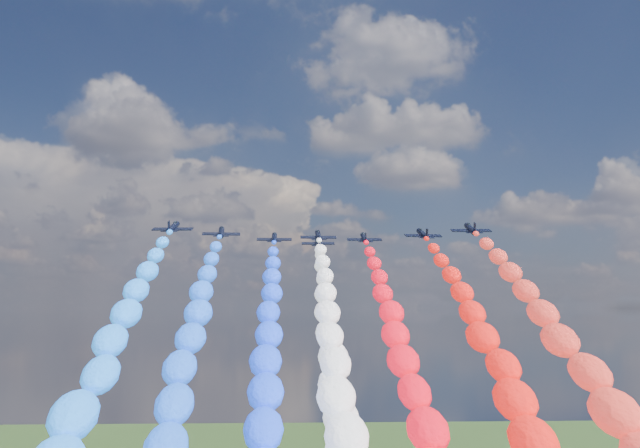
{
  "coord_description": "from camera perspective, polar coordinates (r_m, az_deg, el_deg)",
  "views": [
    {
      "loc": [
        -7.39,
        -162.55,
        84.47
      ],
      "look_at": [
        0.0,
        4.0,
        103.48
      ],
      "focal_mm": 41.58,
      "sensor_mm": 36.0,
      "label": 1
    }
  ],
  "objects": [
    {
      "name": "jet_7",
      "position": [
        162.63,
        11.51,
        -0.37
      ],
      "size": [
        8.76,
        11.76,
        5.84
      ],
      "primitive_type": null,
      "rotation": [
        0.31,
        0.0,
        -0.03
      ],
      "color": "black"
    },
    {
      "name": "jet_4",
      "position": [
        190.92,
        -0.16,
        -1.39
      ],
      "size": [
        8.59,
        11.63,
        5.84
      ],
      "primitive_type": null,
      "rotation": [
        0.31,
        0.0,
        -0.01
      ],
      "color": "black"
    },
    {
      "name": "trail_3",
      "position": [
        118.27,
        1.01,
        -10.98
      ],
      "size": [
        6.63,
        108.94,
        56.18
      ],
      "primitive_type": null,
      "color": "white"
    },
    {
      "name": "jet_5",
      "position": [
        180.55,
        3.42,
        -1.09
      ],
      "size": [
        8.51,
        11.58,
        5.84
      ],
      "primitive_type": null,
      "rotation": [
        0.31,
        0.0,
        -0.01
      ],
      "color": "black"
    },
    {
      "name": "jet_6",
      "position": [
        172.22,
        7.91,
        -0.77
      ],
      "size": [
        9.07,
        11.98,
        5.84
      ],
      "primitive_type": null,
      "rotation": [
        0.31,
        0.0,
        0.06
      ],
      "color": "black"
    },
    {
      "name": "trail_4",
      "position": [
        134.84,
        0.84,
        -10.43
      ],
      "size": [
        6.63,
        108.94,
        56.18
      ],
      "primitive_type": null,
      "color": "white"
    },
    {
      "name": "trail_7",
      "position": [
        108.95,
        19.06,
        -11.02
      ],
      "size": [
        6.63,
        108.94,
        56.18
      ],
      "primitive_type": null,
      "color": "red"
    },
    {
      "name": "trail_5",
      "position": [
        124.81,
        6.19,
        -10.71
      ],
      "size": [
        6.63,
        108.94,
        56.18
      ],
      "primitive_type": null,
      "color": "red"
    },
    {
      "name": "jet_1",
      "position": [
        168.02,
        -7.6,
        -0.64
      ],
      "size": [
        9.2,
        12.07,
        5.84
      ],
      "primitive_type": null,
      "rotation": [
        0.31,
        0.0,
        0.07
      ],
      "color": "black"
    },
    {
      "name": "jet_3",
      "position": [
        174.38,
        -0.14,
        -0.91
      ],
      "size": [
        8.56,
        11.62,
        5.84
      ],
      "primitive_type": null,
      "rotation": [
        0.31,
        0.0,
        0.01
      ],
      "color": "black"
    },
    {
      "name": "trail_1",
      "position": [
        112.16,
        -10.34,
        -11.12
      ],
      "size": [
        6.63,
        108.94,
        56.18
      ],
      "primitive_type": null,
      "color": "blue"
    },
    {
      "name": "jet_2",
      "position": [
        180.16,
        -3.54,
        -1.07
      ],
      "size": [
        8.46,
        11.54,
        5.84
      ],
      "primitive_type": null,
      "rotation": [
        0.31,
        0.0,
        0.0
      ],
      "color": "black"
    },
    {
      "name": "trail_2",
      "position": [
        124.0,
        -4.07,
        -10.76
      ],
      "size": [
        6.63,
        108.94,
        56.18
      ],
      "primitive_type": null,
      "color": "#1942FA"
    },
    {
      "name": "jet_0",
      "position": [
        159.4,
        -11.24,
        -0.25
      ],
      "size": [
        9.15,
        12.04,
        5.84
      ],
      "primitive_type": null,
      "rotation": [
        0.31,
        0.0,
        -0.06
      ],
      "color": "black"
    },
    {
      "name": "trail_0",
      "position": [
        104.19,
        -16.26,
        -11.33
      ],
      "size": [
        6.63,
        108.94,
        56.18
      ],
      "primitive_type": null,
      "color": "#1F7AFF"
    },
    {
      "name": "trail_6",
      "position": [
        117.4,
        13.11,
        -10.85
      ],
      "size": [
        6.63,
        108.94,
        56.18
      ],
      "primitive_type": null,
      "color": "red"
    }
  ]
}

